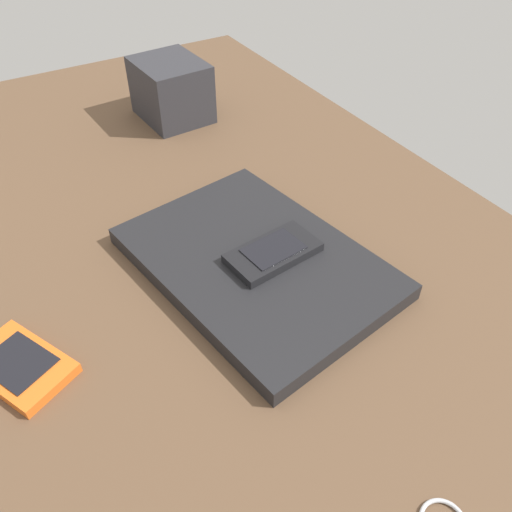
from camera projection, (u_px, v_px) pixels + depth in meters
desk_surface at (176, 248)px, 66.24cm from camera, size 120.00×80.00×3.00cm
laptop_closed at (256, 262)px, 60.47cm from camera, size 33.25×25.76×2.04cm
cell_phone_on_laptop at (273, 252)px, 59.38cm from camera, size 6.71×11.05×1.19cm
cell_phone_on_desk at (20, 366)px, 50.17cm from camera, size 11.85×10.11×1.25cm
desk_organizer at (171, 90)px, 86.28cm from camera, size 12.49×10.63×9.48cm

